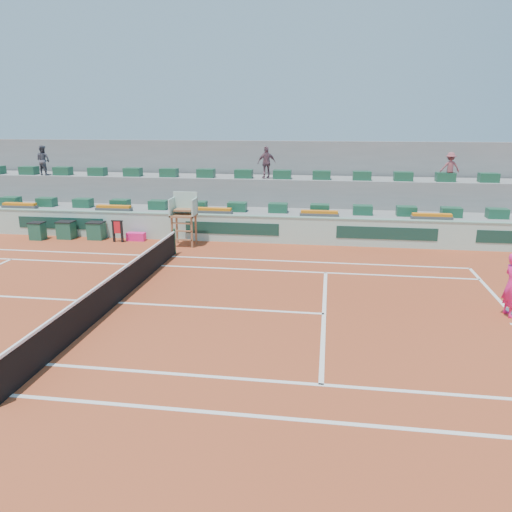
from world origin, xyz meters
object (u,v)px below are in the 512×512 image
object	(u,v)px
player_bag	(136,237)
drink_cooler_a	(96,231)
tennis_player	(512,284)
umpire_chair	(184,212)

from	to	relation	value
player_bag	drink_cooler_a	world-z (taller)	drink_cooler_a
player_bag	tennis_player	world-z (taller)	tennis_player
player_bag	drink_cooler_a	size ratio (longest dim) A/B	1.02
player_bag	drink_cooler_a	distance (m)	1.98
umpire_chair	tennis_player	world-z (taller)	umpire_chair
umpire_chair	drink_cooler_a	distance (m)	4.67
player_bag	tennis_player	size ratio (longest dim) A/B	0.38
tennis_player	drink_cooler_a	bearing A→B (deg)	155.80
umpire_chair	tennis_player	size ratio (longest dim) A/B	1.05
player_bag	tennis_player	distance (m)	16.06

